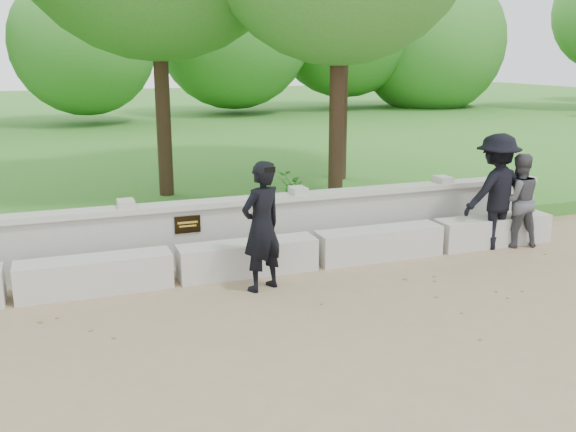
% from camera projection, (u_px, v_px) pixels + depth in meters
% --- Properties ---
extents(ground, '(80.00, 80.00, 0.00)m').
position_uv_depth(ground, '(209.00, 341.00, 6.70)').
color(ground, '#907858').
rests_on(ground, ground).
extents(lawn, '(40.00, 22.00, 0.25)m').
position_uv_depth(lawn, '(102.00, 149.00, 19.41)').
color(lawn, '#346F21').
rests_on(lawn, ground).
extents(concrete_bench, '(11.90, 0.45, 0.45)m').
position_uv_depth(concrete_bench, '(175.00, 266.00, 8.37)').
color(concrete_bench, '#B7B5AD').
rests_on(concrete_bench, ground).
extents(parapet_wall, '(12.50, 0.35, 0.90)m').
position_uv_depth(parapet_wall, '(165.00, 235.00, 8.95)').
color(parapet_wall, '#ACAAA2').
rests_on(parapet_wall, ground).
extents(man_main, '(0.71, 0.67, 1.66)m').
position_uv_depth(man_main, '(262.00, 226.00, 7.98)').
color(man_main, black).
rests_on(man_main, ground).
extents(visitor_left, '(0.81, 0.69, 1.45)m').
position_uv_depth(visitor_left, '(517.00, 200.00, 9.87)').
color(visitor_left, '#46464B').
rests_on(visitor_left, ground).
extents(visitor_mid, '(1.23, 0.83, 1.77)m').
position_uv_depth(visitor_mid, '(496.00, 191.00, 9.76)').
color(visitor_mid, black).
rests_on(visitor_mid, ground).
extents(shrub_b, '(0.35, 0.36, 0.51)m').
position_uv_depth(shrub_b, '(267.00, 191.00, 11.57)').
color(shrub_b, '#3C9131').
rests_on(shrub_b, lawn).
extents(shrub_c, '(0.52, 0.47, 0.52)m').
position_uv_depth(shrub_c, '(292.00, 186.00, 11.98)').
color(shrub_c, '#3C9131').
rests_on(shrub_c, lawn).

